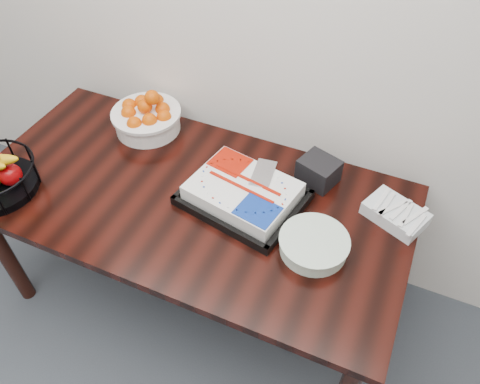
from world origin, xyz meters
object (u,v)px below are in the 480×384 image
at_px(tangerine_bowl, 146,114).
at_px(table, 190,209).
at_px(cake_tray, 243,193).
at_px(plate_stack, 314,245).
at_px(napkin_box, 319,171).

bearing_deg(tangerine_bowl, table, -38.92).
xyz_separation_m(table, cake_tray, (0.22, 0.06, 0.13)).
height_order(table, plate_stack, plate_stack).
bearing_deg(plate_stack, cake_tray, 159.93).
bearing_deg(cake_tray, plate_stack, -20.07).
distance_m(table, napkin_box, 0.56).
bearing_deg(napkin_box, plate_stack, -75.12).
distance_m(plate_stack, napkin_box, 0.37).
bearing_deg(napkin_box, tangerine_bowl, 179.34).
bearing_deg(plate_stack, table, 173.53).
xyz_separation_m(cake_tray, plate_stack, (0.33, -0.12, -0.01)).
height_order(plate_stack, napkin_box, napkin_box).
distance_m(cake_tray, napkin_box, 0.34).
height_order(table, cake_tray, cake_tray).
distance_m(cake_tray, plate_stack, 0.36).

